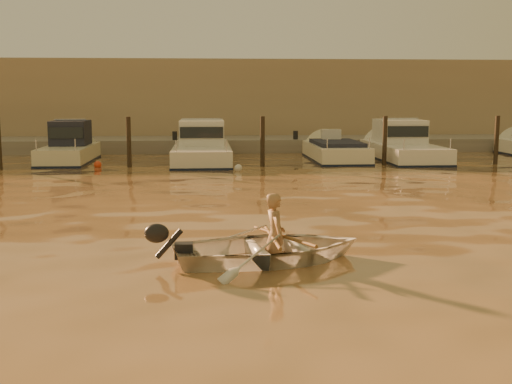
{
  "coord_description": "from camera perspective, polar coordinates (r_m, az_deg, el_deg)",
  "views": [
    {
      "loc": [
        -2.44,
        -11.81,
        2.82
      ],
      "look_at": [
        -1.38,
        1.87,
        0.75
      ],
      "focal_mm": 45.0,
      "sensor_mm": 36.0,
      "label": 1
    }
  ],
  "objects": [
    {
      "name": "fender_c",
      "position": [
        24.26,
        -1.58,
        2.13
      ],
      "size": [
        0.3,
        0.3,
        0.3
      ],
      "primitive_type": "sphere",
      "color": "silver",
      "rests_on": "ground_plane"
    },
    {
      "name": "piling_4",
      "position": [
        28.32,
        20.59,
        4.14
      ],
      "size": [
        0.18,
        0.18,
        2.2
      ],
      "primitive_type": "cylinder",
      "color": "#2D2319",
      "rests_on": "ground_plane"
    },
    {
      "name": "moored_boat_1",
      "position": [
        28.51,
        -16.31,
        3.81
      ],
      "size": [
        1.87,
        5.69,
        1.75
      ],
      "primitive_type": null,
      "color": "beige",
      "rests_on": "ground_plane"
    },
    {
      "name": "oar_starboard",
      "position": [
        11.02,
        1.45,
        -4.01
      ],
      "size": [
        0.1,
        2.1,
        0.13
      ],
      "primitive_type": "cylinder",
      "rotation": [
        1.54,
        0.0,
        0.02
      ],
      "color": "brown",
      "rests_on": "dinghy"
    },
    {
      "name": "piling_3",
      "position": [
        26.68,
        11.37,
        4.28
      ],
      "size": [
        0.18,
        0.18,
        2.2
      ],
      "primitive_type": "cylinder",
      "color": "#2D2319",
      "rests_on": "ground_plane"
    },
    {
      "name": "fender_e",
      "position": [
        26.69,
        16.61,
        2.37
      ],
      "size": [
        0.3,
        0.3,
        0.3
      ],
      "primitive_type": "sphere",
      "color": "silver",
      "rests_on": "ground_plane"
    },
    {
      "name": "moored_boat_2",
      "position": [
        27.9,
        -4.83,
        4.03
      ],
      "size": [
        2.39,
        7.96,
        1.75
      ],
      "primitive_type": null,
      "color": "silver",
      "rests_on": "ground_plane"
    },
    {
      "name": "piling_2",
      "position": [
        25.78,
        0.58,
        4.3
      ],
      "size": [
        0.18,
        0.18,
        2.2
      ],
      "primitive_type": "cylinder",
      "color": "#2D2319",
      "rests_on": "ground_plane"
    },
    {
      "name": "outboard_motor",
      "position": [
        10.71,
        -6.54,
        -5.2
      ],
      "size": [
        0.96,
        0.57,
        0.7
      ],
      "primitive_type": null,
      "rotation": [
        0.0,
        0.0,
        0.19
      ],
      "color": "black",
      "rests_on": "dinghy"
    },
    {
      "name": "moored_boat_3",
      "position": [
        28.5,
        7.06,
        3.28
      ],
      "size": [
        2.13,
        6.13,
        0.95
      ],
      "primitive_type": null,
      "color": "#EFE6C8",
      "rests_on": "ground_plane"
    },
    {
      "name": "fender_d",
      "position": [
        26.57,
        7.55,
        2.62
      ],
      "size": [
        0.3,
        0.3,
        0.3
      ],
      "primitive_type": "sphere",
      "color": "red",
      "rests_on": "ground_plane"
    },
    {
      "name": "waterfront_building",
      "position": [
        38.89,
        -0.82,
        7.95
      ],
      "size": [
        46.0,
        7.0,
        4.8
      ],
      "primitive_type": "cube",
      "color": "#9E8466",
      "rests_on": "quay"
    },
    {
      "name": "piling_1",
      "position": [
        25.86,
        -11.23,
        4.15
      ],
      "size": [
        0.18,
        0.18,
        2.2
      ],
      "primitive_type": "cylinder",
      "color": "#2D2319",
      "rests_on": "ground_plane"
    },
    {
      "name": "quay",
      "position": [
        33.51,
        -0.22,
        4.0
      ],
      "size": [
        52.0,
        4.0,
        1.0
      ],
      "primitive_type": "cube",
      "color": "gray",
      "rests_on": "ground_plane"
    },
    {
      "name": "moored_boat_4",
      "position": [
        29.22,
        12.96,
        4.05
      ],
      "size": [
        2.36,
        7.24,
        1.75
      ],
      "primitive_type": null,
      "color": "white",
      "rests_on": "ground_plane"
    },
    {
      "name": "fender_b",
      "position": [
        26.23,
        -13.89,
        2.37
      ],
      "size": [
        0.3,
        0.3,
        0.3
      ],
      "primitive_type": "sphere",
      "color": "red",
      "rests_on": "ground_plane"
    },
    {
      "name": "dinghy",
      "position": [
        11.05,
        1.2,
        -5.04
      ],
      "size": [
        3.68,
        2.94,
        0.68
      ],
      "primitive_type": "imported",
      "rotation": [
        0.0,
        0.0,
        1.77
      ],
      "color": "silver",
      "rests_on": "ground_plane"
    },
    {
      "name": "oar_port",
      "position": [
        11.07,
        2.45,
        -3.95
      ],
      "size": [
        0.88,
        1.96,
        0.13
      ],
      "primitive_type": "cylinder",
      "rotation": [
        1.54,
        0.0,
        0.4
      ],
      "color": "brown",
      "rests_on": "dinghy"
    },
    {
      "name": "ground_plane",
      "position": [
        12.38,
        7.08,
        -4.65
      ],
      "size": [
        160.0,
        160.0,
        0.0
      ],
      "primitive_type": "plane",
      "color": "brown",
      "rests_on": "ground"
    },
    {
      "name": "person",
      "position": [
        11.03,
        1.7,
        -3.9
      ],
      "size": [
        0.45,
        0.6,
        1.48
      ],
      "primitive_type": "imported",
      "rotation": [
        0.0,
        0.0,
        1.77
      ],
      "color": "#9B744D",
      "rests_on": "dinghy"
    }
  ]
}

